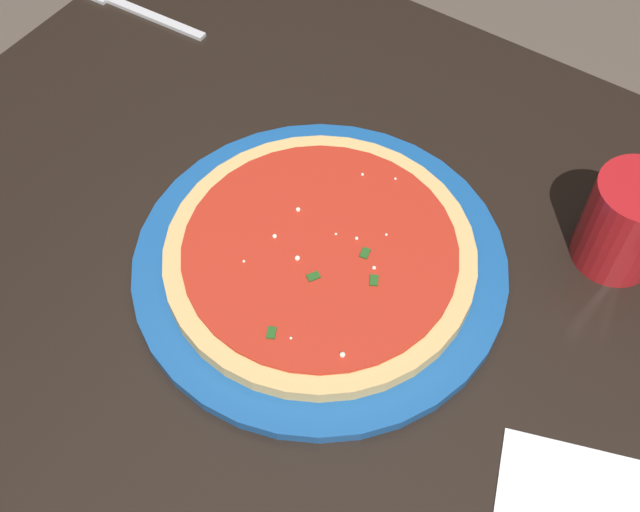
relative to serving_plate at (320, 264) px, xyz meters
name	(u,v)px	position (x,y,z in m)	size (l,w,h in m)	color
ground_plane	(289,502)	(0.03, -0.04, -0.73)	(5.00, 5.00, 0.00)	brown
restaurant_table	(272,334)	(0.03, -0.04, -0.14)	(0.90, 0.92, 0.72)	black
serving_plate	(320,264)	(0.00, 0.00, 0.00)	(0.37, 0.37, 0.01)	#195199
pizza	(320,254)	(0.00, 0.00, 0.02)	(0.31, 0.31, 0.02)	#DBB26B
cup_tall_drink	(627,222)	(-0.18, 0.24, 0.05)	(0.08, 0.08, 0.10)	#B2191E
fork	(136,10)	(-0.20, -0.42, 0.00)	(0.03, 0.19, 0.00)	silver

